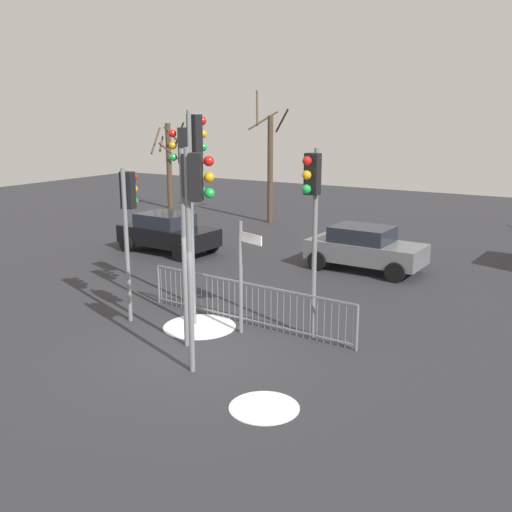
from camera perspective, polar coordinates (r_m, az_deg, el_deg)
ground_plane at (r=13.06m, az=-5.97°, el=-9.35°), size 60.00×60.00×0.00m
traffic_light_foreground_left at (r=13.01m, az=5.48°, el=5.22°), size 0.33×0.57×4.36m
traffic_light_rear_left at (r=12.59m, az=-6.50°, el=4.98°), size 0.56×0.36×4.38m
traffic_light_mid_left at (r=11.23m, az=-5.87°, el=4.33°), size 0.53×0.40×4.48m
traffic_light_mid_right at (r=15.54m, az=-6.96°, el=7.83°), size 0.50×0.43×4.84m
traffic_light_rear_right at (r=14.71m, az=-12.26°, el=4.41°), size 0.35×0.57×3.83m
traffic_light_foreground_right at (r=14.03m, az=-5.98°, el=8.19°), size 0.36×0.56×5.17m
direction_sign_post at (r=13.64m, az=-1.32°, el=-1.50°), size 0.75×0.30×2.70m
pedestrian_guard_railing at (r=14.54m, az=-0.93°, el=-4.54°), size 6.01×0.47×1.07m
car_grey_far at (r=19.80m, az=10.50°, el=0.80°), size 3.87×2.06×1.47m
car_black_trailing at (r=22.32m, az=-8.57°, el=2.31°), size 3.90×2.12×1.47m
bare_tree_centre at (r=28.01m, az=1.34°, el=8.91°), size 1.98×2.00×6.16m
bare_tree_right at (r=32.75m, az=-8.43°, el=9.02°), size 1.95×1.93×4.69m
snow_patch_kerb at (r=14.58m, az=-5.49°, el=-6.82°), size 1.78×1.78×0.01m
snow_patch_island at (r=10.77m, az=0.80°, el=-14.48°), size 1.27×1.27×0.01m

